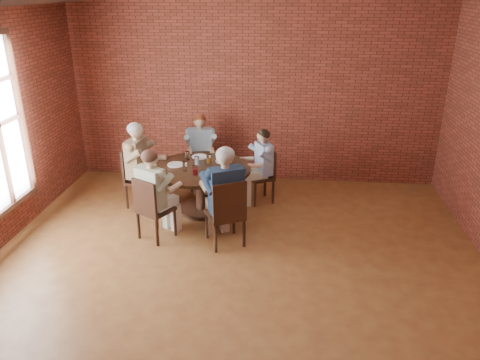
# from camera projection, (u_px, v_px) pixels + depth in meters

# --- Properties ---
(floor) EXTENTS (7.00, 7.00, 0.00)m
(floor) POSITION_uv_depth(u_px,v_px,m) (230.00, 287.00, 5.60)
(floor) COLOR #905D2C
(floor) RESTS_ON ground
(wall_back) EXTENTS (7.00, 0.00, 7.00)m
(wall_back) POSITION_uv_depth(u_px,v_px,m) (254.00, 87.00, 8.16)
(wall_back) COLOR brown
(wall_back) RESTS_ON ground
(dining_table) EXTENTS (1.52, 1.52, 0.75)m
(dining_table) POSITION_uv_depth(u_px,v_px,m) (202.00, 180.00, 7.30)
(dining_table) COLOR #341B11
(dining_table) RESTS_ON floor
(chair_a) EXTENTS (0.51, 0.51, 0.88)m
(chair_a) POSITION_uv_depth(u_px,v_px,m) (265.00, 174.00, 7.68)
(chair_a) COLOR #341B11
(chair_a) RESTS_ON floor
(diner_a) EXTENTS (0.73, 0.68, 1.24)m
(diner_a) POSITION_uv_depth(u_px,v_px,m) (261.00, 167.00, 7.60)
(diner_a) COLOR #385791
(diner_a) RESTS_ON floor
(chair_b) EXTENTS (0.49, 0.49, 0.93)m
(chair_b) POSITION_uv_depth(u_px,v_px,m) (201.00, 159.00, 8.28)
(chair_b) COLOR #341B11
(chair_b) RESTS_ON floor
(diner_b) EXTENTS (0.64, 0.73, 1.32)m
(diner_b) POSITION_uv_depth(u_px,v_px,m) (201.00, 152.00, 8.15)
(diner_b) COLOR #829BA6
(diner_b) RESTS_ON floor
(chair_c) EXTENTS (0.50, 0.50, 0.97)m
(chair_c) POSITION_uv_depth(u_px,v_px,m) (136.00, 175.00, 7.53)
(chair_c) COLOR #341B11
(chair_c) RESTS_ON floor
(diner_c) EXTENTS (0.75, 0.64, 1.39)m
(diner_c) POSITION_uv_depth(u_px,v_px,m) (141.00, 165.00, 7.45)
(diner_c) COLOR brown
(diner_c) RESTS_ON floor
(chair_d) EXTENTS (0.57, 0.57, 0.93)m
(chair_d) POSITION_uv_depth(u_px,v_px,m) (151.00, 207.00, 6.46)
(chair_d) COLOR #341B11
(chair_d) RESTS_ON floor
(diner_d) EXTENTS (0.77, 0.81, 1.32)m
(diner_d) POSITION_uv_depth(u_px,v_px,m) (155.00, 195.00, 6.47)
(diner_d) COLOR tan
(diner_d) RESTS_ON floor
(chair_e) EXTENTS (0.63, 0.63, 0.98)m
(chair_e) POSITION_uv_depth(u_px,v_px,m) (227.00, 211.00, 6.29)
(chair_e) COLOR #341B11
(chair_e) RESTS_ON floor
(diner_e) EXTENTS (0.84, 0.90, 1.42)m
(diner_e) POSITION_uv_depth(u_px,v_px,m) (225.00, 196.00, 6.30)
(diner_e) COLOR #15253D
(diner_e) RESTS_ON floor
(plate_a) EXTENTS (0.26, 0.26, 0.01)m
(plate_a) POSITION_uv_depth(u_px,v_px,m) (224.00, 161.00, 7.43)
(plate_a) COLOR white
(plate_a) RESTS_ON dining_table
(plate_b) EXTENTS (0.26, 0.26, 0.01)m
(plate_b) POSITION_uv_depth(u_px,v_px,m) (200.00, 157.00, 7.63)
(plate_b) COLOR white
(plate_b) RESTS_ON dining_table
(plate_c) EXTENTS (0.26, 0.26, 0.01)m
(plate_c) POSITION_uv_depth(u_px,v_px,m) (176.00, 165.00, 7.29)
(plate_c) COLOR white
(plate_c) RESTS_ON dining_table
(plate_d) EXTENTS (0.26, 0.26, 0.01)m
(plate_d) POSITION_uv_depth(u_px,v_px,m) (220.00, 176.00, 6.85)
(plate_d) COLOR white
(plate_d) RESTS_ON dining_table
(glass_a) EXTENTS (0.07, 0.07, 0.14)m
(glass_a) POSITION_uv_depth(u_px,v_px,m) (225.00, 163.00, 7.16)
(glass_a) COLOR white
(glass_a) RESTS_ON dining_table
(glass_b) EXTENTS (0.07, 0.07, 0.14)m
(glass_b) POSITION_uv_depth(u_px,v_px,m) (209.00, 159.00, 7.34)
(glass_b) COLOR white
(glass_b) RESTS_ON dining_table
(glass_c) EXTENTS (0.07, 0.07, 0.14)m
(glass_c) POSITION_uv_depth(u_px,v_px,m) (188.00, 156.00, 7.49)
(glass_c) COLOR white
(glass_c) RESTS_ON dining_table
(glass_d) EXTENTS (0.07, 0.07, 0.14)m
(glass_d) POSITION_uv_depth(u_px,v_px,m) (197.00, 161.00, 7.27)
(glass_d) COLOR white
(glass_d) RESTS_ON dining_table
(glass_e) EXTENTS (0.07, 0.07, 0.14)m
(glass_e) POSITION_uv_depth(u_px,v_px,m) (185.00, 166.00, 7.05)
(glass_e) COLOR white
(glass_e) RESTS_ON dining_table
(glass_f) EXTENTS (0.07, 0.07, 0.14)m
(glass_f) POSITION_uv_depth(u_px,v_px,m) (195.00, 170.00, 6.89)
(glass_f) COLOR white
(glass_f) RESTS_ON dining_table
(smartphone) EXTENTS (0.10, 0.14, 0.01)m
(smartphone) POSITION_uv_depth(u_px,v_px,m) (214.00, 175.00, 6.89)
(smartphone) COLOR black
(smartphone) RESTS_ON dining_table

